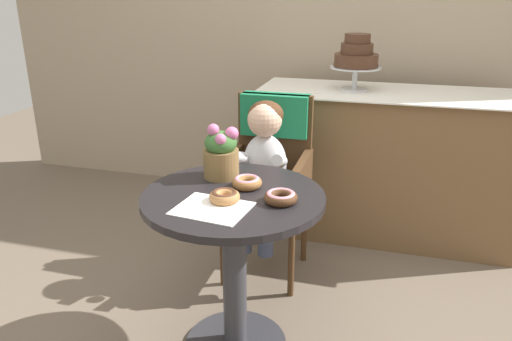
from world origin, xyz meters
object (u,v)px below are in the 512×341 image
at_px(cafe_table, 234,242).
at_px(seated_child, 263,159).
at_px(donut_front, 247,182).
at_px(donut_side, 225,196).
at_px(flower_vase, 221,153).
at_px(tiered_cake_stand, 356,57).
at_px(donut_mid, 281,197).
at_px(wicker_chair, 271,156).

bearing_deg(cafe_table, seated_child, 92.82).
relative_size(donut_front, donut_side, 1.04).
bearing_deg(donut_front, cafe_table, -110.73).
distance_m(seated_child, donut_front, 0.48).
bearing_deg(donut_front, flower_vase, 148.32).
distance_m(cafe_table, donut_side, 0.25).
bearing_deg(cafe_table, donut_front, 69.27).
distance_m(donut_front, donut_side, 0.17).
relative_size(donut_front, flower_vase, 0.51).
bearing_deg(seated_child, tiered_cake_stand, 64.01).
bearing_deg(donut_side, donut_mid, 14.35).
distance_m(wicker_chair, donut_mid, 0.78).
height_order(seated_child, donut_side, seated_child).
xyz_separation_m(seated_child, donut_mid, (0.22, -0.58, 0.06)).
height_order(wicker_chair, donut_side, wicker_chair).
bearing_deg(donut_side, wicker_chair, 91.37).
distance_m(wicker_chair, donut_front, 0.64).
distance_m(seated_child, tiered_cake_stand, 0.93).
relative_size(cafe_table, flower_vase, 3.07).
height_order(donut_mid, tiered_cake_stand, tiered_cake_stand).
height_order(wicker_chair, donut_mid, wicker_chair).
height_order(seated_child, donut_front, seated_child).
relative_size(donut_side, tiered_cake_stand, 0.36).
relative_size(cafe_table, tiered_cake_stand, 2.21).
height_order(donut_front, tiered_cake_stand, tiered_cake_stand).
relative_size(wicker_chair, tiered_cake_stand, 2.92).
bearing_deg(tiered_cake_stand, flower_vase, -111.32).
distance_m(seated_child, donut_mid, 0.63).
relative_size(cafe_table, donut_side, 6.21).
height_order(cafe_table, flower_vase, flower_vase).
bearing_deg(wicker_chair, donut_mid, -67.25).
relative_size(seated_child, tiered_cake_stand, 2.22).
bearing_deg(tiered_cake_stand, donut_front, -104.03).
relative_size(cafe_table, seated_child, 0.99).
bearing_deg(cafe_table, donut_side, -96.24).
distance_m(donut_front, flower_vase, 0.18).
xyz_separation_m(donut_mid, tiered_cake_stand, (0.14, 1.33, 0.35)).
bearing_deg(flower_vase, cafe_table, -57.64).
bearing_deg(donut_mid, donut_front, 146.61).
bearing_deg(cafe_table, wicker_chair, 92.20).
relative_size(seated_child, donut_mid, 5.76).
bearing_deg(tiered_cake_stand, cafe_table, -104.48).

